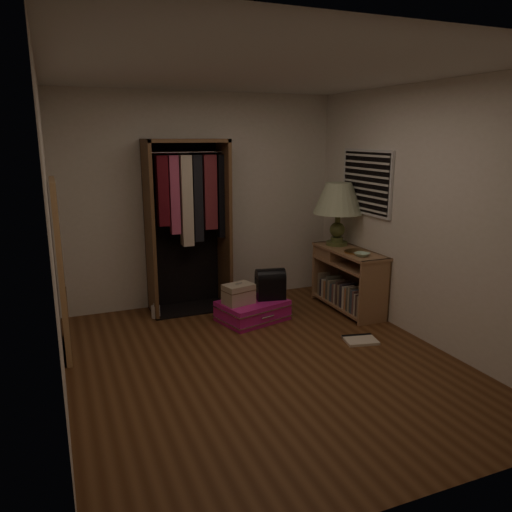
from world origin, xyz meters
The scene contains 13 objects.
ground centered at (0.00, 0.00, 0.00)m, with size 4.00×4.00×0.00m, color #553018.
room_walls centered at (0.08, 0.04, 1.50)m, with size 3.52×4.02×2.60m.
console_bookshelf centered at (1.54, 1.04, 0.39)m, with size 0.42×1.12×0.75m.
open_wardrobe centered at (-0.21, 1.77, 1.21)m, with size 0.99×0.50×2.05m.
floor_mirror centered at (-1.70, 1.00, 0.85)m, with size 0.06×0.80×1.70m.
pink_suitcase centered at (0.32, 1.10, 0.12)m, with size 0.88×0.73×0.23m.
train_case centered at (0.14, 1.08, 0.35)m, with size 0.38×0.30×0.24m.
black_bag centered at (0.55, 1.11, 0.42)m, with size 0.36×0.27×0.36m.
table_lamp centered at (1.54, 1.30, 1.32)m, with size 0.68×0.68×0.78m.
brass_tray centered at (1.54, 0.86, 0.76)m, with size 0.32×0.32×0.02m.
ceramic_bowl centered at (1.49, 0.67, 0.77)m, with size 0.17×0.17×0.04m, color #B1D5B5.
white_jug centered at (-0.71, 1.60, 0.08)m, with size 0.13×0.13×0.18m.
floor_book centered at (1.13, 0.11, 0.01)m, with size 0.37×0.32×0.03m.
Camera 1 is at (-1.73, -3.97, 2.09)m, focal length 35.00 mm.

